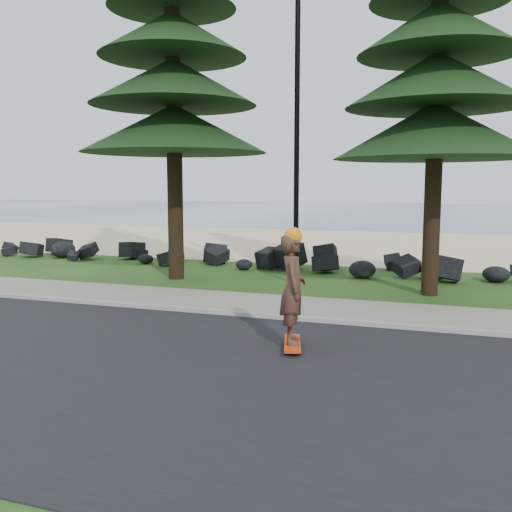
% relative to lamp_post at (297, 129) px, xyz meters
% --- Properties ---
extents(ground, '(160.00, 160.00, 0.00)m').
position_rel_lamp_post_xyz_m(ground, '(0.00, -3.20, -4.13)').
color(ground, '#264816').
rests_on(ground, ground).
extents(road, '(160.00, 7.00, 0.02)m').
position_rel_lamp_post_xyz_m(road, '(0.00, -7.70, -4.12)').
color(road, black).
rests_on(road, ground).
extents(kerb, '(160.00, 0.20, 0.10)m').
position_rel_lamp_post_xyz_m(kerb, '(0.00, -4.10, -4.08)').
color(kerb, gray).
rests_on(kerb, ground).
extents(sidewalk, '(160.00, 2.00, 0.08)m').
position_rel_lamp_post_xyz_m(sidewalk, '(0.00, -3.00, -4.09)').
color(sidewalk, gray).
rests_on(sidewalk, ground).
extents(beach_sand, '(160.00, 15.00, 0.01)m').
position_rel_lamp_post_xyz_m(beach_sand, '(0.00, 11.30, -4.13)').
color(beach_sand, beige).
rests_on(beach_sand, ground).
extents(ocean, '(160.00, 58.00, 0.01)m').
position_rel_lamp_post_xyz_m(ocean, '(0.00, 47.80, -4.13)').
color(ocean, '#395C6E').
rests_on(ocean, ground).
extents(seawall_boulders, '(60.00, 2.40, 1.10)m').
position_rel_lamp_post_xyz_m(seawall_boulders, '(0.00, 2.40, -4.13)').
color(seawall_boulders, black).
rests_on(seawall_boulders, ground).
extents(lamp_post, '(0.25, 0.14, 8.14)m').
position_rel_lamp_post_xyz_m(lamp_post, '(0.00, 0.00, 0.00)').
color(lamp_post, black).
rests_on(lamp_post, ground).
extents(skateboarder, '(0.59, 1.10, 1.98)m').
position_rel_lamp_post_xyz_m(skateboarder, '(1.59, -6.05, -3.14)').
color(skateboarder, red).
rests_on(skateboarder, ground).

